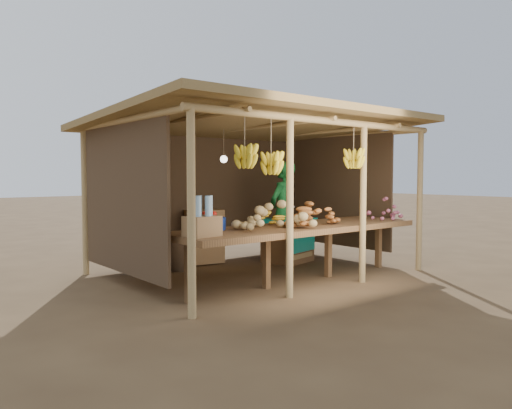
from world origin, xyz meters
TOP-DOWN VIEW (x-y plane):
  - ground at (0.00, 0.00)m, footprint 60.00×60.00m
  - stall_structure at (-0.07, -0.04)m, footprint 4.70×3.50m
  - counter at (0.00, -0.95)m, footprint 3.90×1.05m
  - potato_heap at (-0.63, -1.08)m, footprint 1.27×1.01m
  - sweet_potato_heap at (0.19, -0.99)m, footprint 1.07×0.78m
  - onion_heap at (1.74, -1.15)m, footprint 0.78×0.61m
  - banana_pile at (-0.43, -0.74)m, footprint 0.62×0.43m
  - tomato_basin at (-1.27, -0.58)m, footprint 0.45×0.45m
  - bottle_box at (-1.72, -1.12)m, footprint 0.40×0.33m
  - vendor at (0.89, 0.35)m, footprint 0.72×0.56m
  - tarp_crate at (1.02, 0.37)m, footprint 0.97×0.89m
  - carton_stack at (-0.41, 1.13)m, footprint 1.27×0.58m
  - burlap_sacks at (-1.05, 0.90)m, footprint 0.93×0.49m

SIDE VIEW (x-z plane):
  - ground at x=0.00m, z-range 0.00..0.00m
  - burlap_sacks at x=-1.05m, z-range -0.04..0.62m
  - carton_stack at x=-0.41m, z-range -0.05..0.84m
  - tarp_crate at x=1.02m, z-range -0.09..0.90m
  - counter at x=0.00m, z-range 0.34..1.14m
  - vendor at x=0.89m, z-range 0.00..1.74m
  - tomato_basin at x=-1.27m, z-range 0.78..1.01m
  - banana_pile at x=-0.43m, z-range 0.80..1.15m
  - onion_heap at x=1.74m, z-range 0.80..1.15m
  - sweet_potato_heap at x=0.19m, z-range 0.80..1.16m
  - bottle_box at x=-1.72m, z-range 0.74..1.21m
  - potato_heap at x=-0.63m, z-range 0.80..1.17m
  - stall_structure at x=-0.07m, z-range 0.70..3.13m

